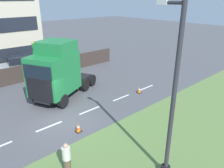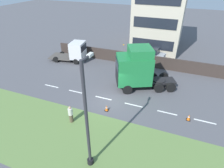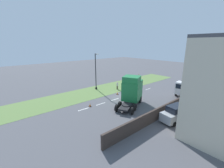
{
  "view_description": "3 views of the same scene",
  "coord_description": "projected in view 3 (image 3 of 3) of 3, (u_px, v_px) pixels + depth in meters",
  "views": [
    {
      "loc": [
        -11.55,
        5.84,
        7.71
      ],
      "look_at": [
        -1.63,
        -3.03,
        2.36
      ],
      "focal_mm": 35.0,
      "sensor_mm": 36.0,
      "label": 1
    },
    {
      "loc": [
        -14.26,
        -5.62,
        11.18
      ],
      "look_at": [
        0.15,
        0.01,
        1.8
      ],
      "focal_mm": 30.0,
      "sensor_mm": 36.0,
      "label": 2
    },
    {
      "loc": [
        18.54,
        -18.89,
        9.58
      ],
      "look_at": [
        -0.38,
        -2.71,
        2.82
      ],
      "focal_mm": 24.0,
      "sensor_mm": 36.0,
      "label": 3
    }
  ],
  "objects": [
    {
      "name": "ground_plane",
      "position": [
        124.0,
        96.0,
        27.96
      ],
      "size": [
        120.0,
        120.0,
        0.0
      ],
      "primitive_type": "plane",
      "color": "#515156",
      "rests_on": "ground"
    },
    {
      "name": "grass_verge",
      "position": [
        105.0,
        89.0,
        32.36
      ],
      "size": [
        7.0,
        44.0,
        0.01
      ],
      "color": "#607F42",
      "rests_on": "ground"
    },
    {
      "name": "lane_markings",
      "position": [
        122.0,
        97.0,
        27.52
      ],
      "size": [
        0.16,
        17.8,
        0.0
      ],
      "color": "white",
      "rests_on": "ground"
    },
    {
      "name": "boundary_wall",
      "position": [
        170.0,
        108.0,
        21.15
      ],
      "size": [
        0.25,
        24.0,
        1.63
      ],
      "color": "#382D28",
      "rests_on": "ground"
    },
    {
      "name": "lorry_cab",
      "position": [
        132.0,
        90.0,
        24.02
      ],
      "size": [
        5.08,
        6.71,
        4.8
      ],
      "rotation": [
        0.0,
        0.0,
        0.45
      ],
      "color": "black",
      "rests_on": "ground"
    },
    {
      "name": "flatbed_truck",
      "position": [
        183.0,
        89.0,
        27.59
      ],
      "size": [
        2.98,
        5.38,
        2.81
      ],
      "rotation": [
        0.0,
        0.0,
        3.29
      ],
      "color": "silver",
      "rests_on": "ground"
    },
    {
      "name": "parked_car",
      "position": [
        176.0,
        113.0,
        18.94
      ],
      "size": [
        2.37,
        4.65,
        2.12
      ],
      "rotation": [
        0.0,
        0.0,
        -0.15
      ],
      "color": "#9EA3A8",
      "rests_on": "ground"
    },
    {
      "name": "lamp_post",
      "position": [
        96.0,
        74.0,
        31.52
      ],
      "size": [
        1.33,
        0.42,
        7.61
      ],
      "color": "black",
      "rests_on": "ground"
    },
    {
      "name": "pedestrian",
      "position": [
        117.0,
        86.0,
        32.12
      ],
      "size": [
        0.39,
        0.39,
        1.63
      ],
      "color": "brown",
      "rests_on": "ground"
    },
    {
      "name": "traffic_cone_lead",
      "position": [
        117.0,
        93.0,
        29.03
      ],
      "size": [
        0.36,
        0.36,
        0.58
      ],
      "color": "black",
      "rests_on": "ground"
    },
    {
      "name": "traffic_cone_trailing",
      "position": [
        90.0,
        105.0,
        23.51
      ],
      "size": [
        0.36,
        0.36,
        0.58
      ],
      "color": "black",
      "rests_on": "ground"
    }
  ]
}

